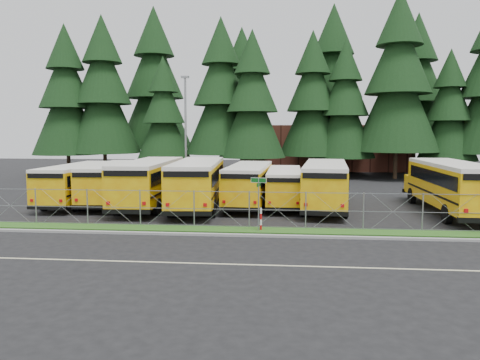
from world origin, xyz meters
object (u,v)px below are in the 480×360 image
at_px(striped_bollard, 261,219).
at_px(bus_3, 198,184).
at_px(bus_2, 151,184).
at_px(bus_1, 114,184).
at_px(light_standard, 186,128).
at_px(bus_5, 284,187).
at_px(street_sign, 259,193).
at_px(bus_4, 250,185).
at_px(bus_6, 325,186).
at_px(bus_0, 80,184).
at_px(bus_east, 450,188).

bearing_deg(striped_bollard, bus_3, 123.62).
distance_m(bus_2, bus_3, 3.38).
relative_size(bus_1, light_standard, 1.08).
distance_m(bus_1, bus_5, 12.17).
bearing_deg(street_sign, bus_3, 122.01).
xyz_separation_m(bus_4, bus_6, (5.16, -0.84, 0.11)).
relative_size(bus_1, bus_4, 1.01).
bearing_deg(bus_0, bus_6, -1.83).
xyz_separation_m(bus_3, striped_bollard, (4.59, -6.91, -1.00)).
distance_m(bus_0, light_standard, 12.26).
bearing_deg(striped_bollard, bus_6, 62.58).
xyz_separation_m(bus_1, street_sign, (10.86, -8.60, 0.59)).
relative_size(bus_0, street_sign, 3.85).
distance_m(bus_1, bus_4, 9.74).
bearing_deg(bus_4, light_standard, 126.89).
height_order(bus_east, light_standard, light_standard).
bearing_deg(striped_bollard, bus_0, 149.36).
distance_m(street_sign, striped_bollard, 1.46).
relative_size(bus_3, bus_east, 0.99).
xyz_separation_m(bus_0, bus_2, (5.36, -0.71, 0.18)).
relative_size(bus_4, bus_5, 1.11).
height_order(bus_east, striped_bollard, bus_east).
xyz_separation_m(bus_1, bus_3, (6.38, -1.43, 0.16)).
height_order(bus_3, bus_4, bus_3).
relative_size(bus_2, bus_6, 1.03).
xyz_separation_m(bus_2, striped_bollard, (7.96, -7.18, -1.00)).
height_order(bus_0, bus_3, bus_3).
bearing_deg(street_sign, bus_0, 148.32).
bearing_deg(striped_bollard, bus_2, 137.95).
distance_m(bus_2, striped_bollard, 10.77).
relative_size(street_sign, light_standard, 0.28).
distance_m(bus_4, bus_6, 5.23).
distance_m(street_sign, light_standard, 20.17).
distance_m(bus_6, bus_east, 7.77).
distance_m(bus_1, bus_2, 3.23).
distance_m(bus_0, bus_east, 24.97).
height_order(bus_2, bus_3, bus_3).
distance_m(bus_0, street_sign, 15.53).
bearing_deg(bus_3, bus_5, 11.38).
bearing_deg(light_standard, bus_3, -73.88).
height_order(bus_2, bus_east, bus_east).
distance_m(bus_1, street_sign, 13.86).
xyz_separation_m(bus_5, bus_east, (10.40, -2.12, 0.34)).
height_order(bus_1, bus_2, bus_2).
height_order(street_sign, light_standard, light_standard).
relative_size(bus_2, street_sign, 4.33).
relative_size(bus_5, bus_6, 0.83).
xyz_separation_m(bus_east, street_sign, (-11.72, -6.62, 0.41)).
relative_size(bus_0, bus_4, 0.99).
height_order(bus_0, bus_5, bus_0).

